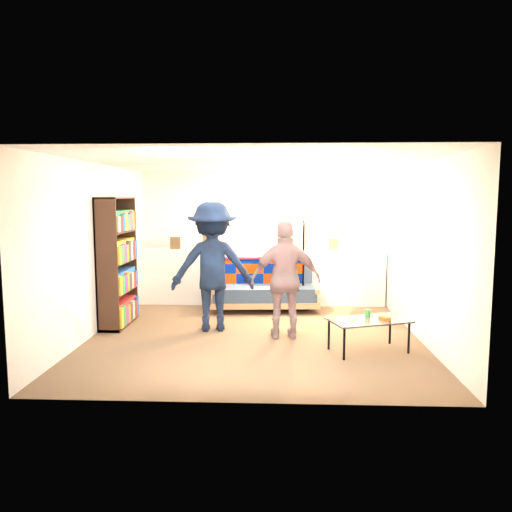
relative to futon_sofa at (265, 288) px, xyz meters
The scene contains 10 objects.
ground 1.52m from the futon_sofa, 94.15° to the right, with size 5.00×5.00×0.00m, color brown.
room_shell 1.65m from the futon_sofa, 96.10° to the right, with size 4.60×5.05×2.45m.
half_wall_ledge 0.37m from the futon_sofa, 107.94° to the left, with size 4.45×0.15×1.00m, color silver.
ledge_decor 0.93m from the futon_sofa, 137.07° to the left, with size 2.97×0.02×0.45m.
futon_sofa is the anchor object (origin of this frame).
bookshelf 2.53m from the futon_sofa, 152.19° to the right, with size 0.32×0.96×1.92m.
coffee_table 2.69m from the futon_sofa, 59.61° to the right, with size 1.10×0.83×0.51m.
floor_lamp 1.04m from the futon_sofa, ahead, with size 0.37×0.29×1.64m.
person_left 1.65m from the futon_sofa, 117.83° to the right, with size 1.20×0.69×1.85m, color black.
person_right 1.83m from the futon_sofa, 79.31° to the right, with size 0.95×0.39×1.62m, color tan.
Camera 1 is at (0.32, -6.98, 1.93)m, focal length 35.00 mm.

